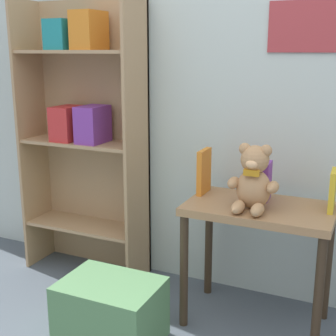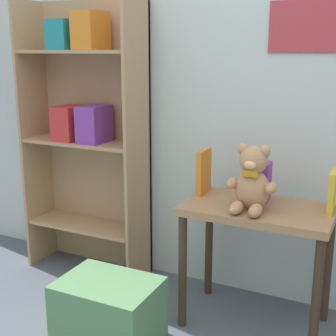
{
  "view_description": "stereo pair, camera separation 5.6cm",
  "coord_description": "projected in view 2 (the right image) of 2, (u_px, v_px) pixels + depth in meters",
  "views": [
    {
      "loc": [
        0.64,
        -0.85,
        1.28
      ],
      "look_at": [
        -0.31,
        1.22,
        0.71
      ],
      "focal_mm": 50.0,
      "sensor_mm": 36.0,
      "label": 1
    },
    {
      "loc": [
        0.69,
        -0.83,
        1.28
      ],
      "look_at": [
        -0.31,
        1.22,
        0.71
      ],
      "focal_mm": 50.0,
      "sensor_mm": 36.0,
      "label": 2
    }
  ],
  "objects": [
    {
      "name": "teddy_bear",
      "position": [
        252.0,
        181.0,
        2.05
      ],
      "size": [
        0.23,
        0.21,
        0.3
      ],
      "color": "tan",
      "rests_on": "display_table"
    },
    {
      "name": "book_standing_purple",
      "position": [
        265.0,
        182.0,
        2.19
      ],
      "size": [
        0.05,
        0.11,
        0.18
      ],
      "primitive_type": "cube",
      "rotation": [
        0.0,
        0.0,
        0.05
      ],
      "color": "purple",
      "rests_on": "display_table"
    },
    {
      "name": "display_table",
      "position": [
        258.0,
        226.0,
        2.15
      ],
      "size": [
        0.67,
        0.4,
        0.59
      ],
      "color": "#9E754C",
      "rests_on": "ground_plane"
    },
    {
      "name": "wall_back",
      "position": [
        248.0,
        57.0,
        2.32
      ],
      "size": [
        4.8,
        0.07,
        2.5
      ],
      "color": "silver",
      "rests_on": "ground_plane"
    },
    {
      "name": "book_standing_orange",
      "position": [
        204.0,
        172.0,
        2.3
      ],
      "size": [
        0.03,
        0.14,
        0.22
      ],
      "primitive_type": "cube",
      "rotation": [
        0.0,
        0.0,
        0.0
      ],
      "color": "orange",
      "rests_on": "display_table"
    },
    {
      "name": "bookshelf_side",
      "position": [
        87.0,
        124.0,
        2.66
      ],
      "size": [
        0.72,
        0.27,
        1.56
      ],
      "color": "tan",
      "rests_on": "ground_plane"
    },
    {
      "name": "storage_bin",
      "position": [
        109.0,
        311.0,
        2.1
      ],
      "size": [
        0.44,
        0.32,
        0.29
      ],
      "color": "#568956",
      "rests_on": "ground_plane"
    },
    {
      "name": "book_standing_yellow",
      "position": [
        332.0,
        191.0,
        2.04
      ],
      "size": [
        0.03,
        0.15,
        0.18
      ],
      "primitive_type": "cube",
      "rotation": [
        0.0,
        0.0,
        0.03
      ],
      "color": "gold",
      "rests_on": "display_table"
    }
  ]
}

